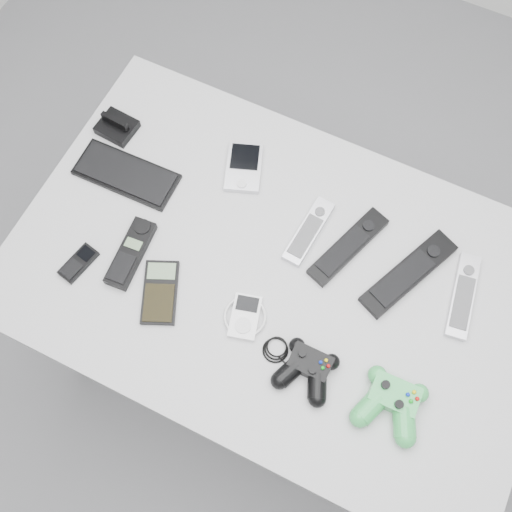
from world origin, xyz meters
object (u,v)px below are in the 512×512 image
at_px(remote_silver_a, 309,231).
at_px(controller_green, 392,402).
at_px(remote_black_a, 348,246).
at_px(remote_black_b, 409,273).
at_px(mp3_player, 245,317).
at_px(desk, 278,283).
at_px(remote_silver_b, 463,296).
at_px(calculator, 160,292).
at_px(pda_keyboard, 126,174).
at_px(mobile_phone, 78,263).
at_px(cordless_handset, 131,253).
at_px(pda, 244,167).
at_px(controller_black, 308,368).

distance_m(remote_silver_a, controller_green, 0.41).
distance_m(remote_black_a, remote_black_b, 0.15).
height_order(remote_black_a, remote_black_b, remote_black_b).
xyz_separation_m(remote_silver_a, mp3_player, (-0.04, -0.24, -0.00)).
distance_m(desk, remote_silver_b, 0.41).
bearing_deg(controller_green, desk, 152.11).
height_order(remote_black_b, calculator, remote_black_b).
height_order(remote_black_b, mp3_player, remote_black_b).
bearing_deg(calculator, pda_keyboard, 109.95).
bearing_deg(mobile_phone, calculator, 17.67).
xyz_separation_m(cordless_handset, calculator, (0.10, -0.05, -0.01)).
bearing_deg(calculator, remote_silver_b, 0.83).
bearing_deg(desk, remote_silver_a, 81.12).
distance_m(remote_silver_b, controller_green, 0.29).
bearing_deg(mp3_player, mobile_phone, 172.24).
bearing_deg(cordless_handset, calculator, -30.90).
xyz_separation_m(pda, controller_green, (0.51, -0.36, 0.01)).
distance_m(remote_silver_a, remote_black_a, 0.10).
distance_m(remote_black_b, cordless_handset, 0.62).
relative_size(remote_black_b, calculator, 1.72).
height_order(desk, pda, pda).
relative_size(desk, calculator, 8.17).
relative_size(desk, mp3_player, 12.10).
distance_m(pda, calculator, 0.36).
distance_m(pda_keyboard, remote_black_b, 0.69).
bearing_deg(remote_silver_a, cordless_handset, -141.68).
relative_size(pda_keyboard, pda, 1.91).
bearing_deg(pda_keyboard, controller_green, -17.89).
bearing_deg(desk, remote_black_b, 24.84).
height_order(desk, cordless_handset, cordless_handset).
distance_m(remote_black_b, calculator, 0.55).
distance_m(remote_silver_a, remote_silver_b, 0.37).
height_order(cordless_handset, calculator, cordless_handset).
height_order(mp3_player, controller_black, controller_black).
height_order(pda, cordless_handset, cordless_handset).
xyz_separation_m(pda_keyboard, remote_silver_a, (0.45, 0.05, 0.00)).
bearing_deg(mobile_phone, remote_silver_b, 32.63).
bearing_deg(mobile_phone, desk, 35.21).
relative_size(remote_silver_a, controller_green, 1.19).
xyz_separation_m(cordless_handset, mp3_player, (0.30, -0.02, -0.00)).
distance_m(calculator, controller_green, 0.54).
bearing_deg(controller_green, mp3_player, 172.83).
distance_m(remote_black_a, controller_green, 0.35).
distance_m(pda, cordless_handset, 0.34).
distance_m(desk, calculator, 0.28).
bearing_deg(pda, remote_black_a, -35.34).
height_order(pda, controller_black, controller_black).
relative_size(mobile_phone, cordless_handset, 0.55).
height_order(controller_black, controller_green, controller_green).
bearing_deg(remote_black_b, pda, -166.54).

